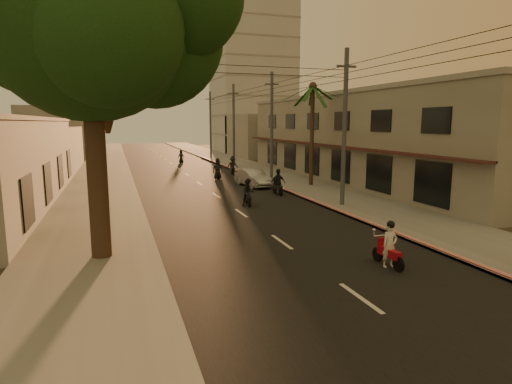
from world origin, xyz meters
TOP-DOWN VIEW (x-y plane):
  - ground at (0.00, 0.00)m, footprint 160.00×160.00m
  - road at (0.00, 20.00)m, footprint 10.00×140.00m
  - sidewalk_right at (7.50, 20.00)m, footprint 5.00×140.00m
  - sidewalk_left at (-7.50, 20.00)m, footprint 5.00×140.00m
  - curb_stripe at (5.10, 15.00)m, footprint 0.20×60.00m
  - shophouse_row at (13.95, 18.00)m, footprint 8.80×34.20m
  - distant_tower at (16.00, 56.00)m, footprint 12.10×12.10m
  - broadleaf_tree at (-6.61, 2.14)m, footprint 9.60×8.70m
  - palm_tree at (8.00, 16.00)m, footprint 5.00×5.00m
  - utility_poles at (6.20, 20.00)m, footprint 1.20×48.26m
  - filler_right at (14.00, 45.00)m, footprint 8.00×14.00m
  - filler_left_near at (-14.00, 34.00)m, footprint 8.00×14.00m
  - filler_left_far at (-14.00, 52.00)m, footprint 8.00×14.00m
  - scooter_red at (2.35, -1.98)m, footprint 0.63×1.67m
  - scooter_mid_a at (1.00, 9.93)m, footprint 0.93×1.68m
  - scooter_mid_b at (4.07, 12.98)m, footprint 1.02×1.84m
  - scooter_far_a at (2.03, 22.18)m, footprint 1.07×1.86m
  - scooter_far_b at (4.20, 25.24)m, footprint 1.24×1.81m
  - parked_car at (3.65, 17.20)m, footprint 2.63×4.51m
  - scooter_far_c at (1.22, 38.07)m, footprint 0.95×1.65m

SIDE VIEW (x-z plane):
  - ground at x=0.00m, z-range 0.00..0.00m
  - road at x=0.00m, z-range 0.00..0.02m
  - sidewalk_right at x=7.50m, z-range 0.00..0.12m
  - sidewalk_left at x=-7.50m, z-range 0.00..0.12m
  - curb_stripe at x=5.10m, z-range 0.00..0.20m
  - parked_car at x=3.65m, z-range 0.00..1.35m
  - scooter_red at x=2.35m, z-range -0.10..1.53m
  - scooter_far_c at x=1.22m, z-range -0.08..1.56m
  - scooter_mid_a at x=1.00m, z-range -0.07..1.58m
  - scooter_mid_b at x=4.07m, z-range -0.10..1.71m
  - scooter_far_b at x=4.20m, z-range -0.08..1.70m
  - scooter_far_a at x=2.03m, z-range -0.09..1.76m
  - filler_left_near at x=-14.00m, z-range 0.00..4.40m
  - filler_right at x=14.00m, z-range 0.00..6.00m
  - filler_left_far at x=-14.00m, z-range 0.00..7.00m
  - shophouse_row at x=13.95m, z-range 0.00..7.30m
  - utility_poles at x=6.20m, z-range 2.04..11.04m
  - palm_tree at x=8.00m, z-range 3.05..11.25m
  - broadleaf_tree at x=-6.61m, z-range 2.43..14.53m
  - distant_tower at x=16.00m, z-range 0.00..28.00m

